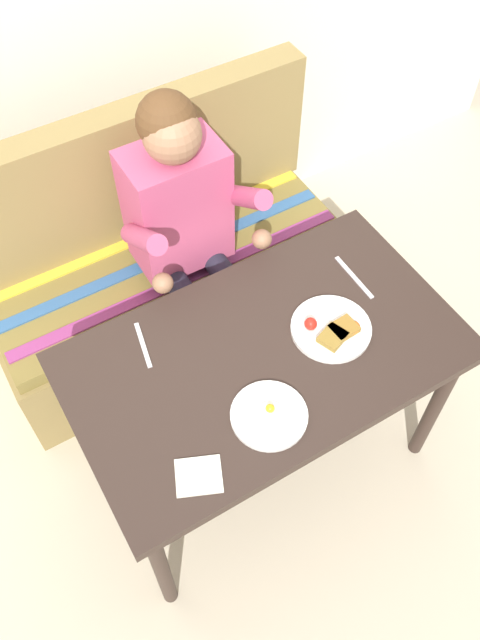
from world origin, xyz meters
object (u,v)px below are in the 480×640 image
object	(u,v)px
table	(264,367)
person	(187,223)
fork	(143,345)
knife	(354,277)
couch	(164,271)
plate_breakfast	(332,329)
napkin	(199,476)
plate_eggs	(269,415)

from	to	relation	value
table	person	size ratio (longest dim) A/B	0.99
fork	knife	xyz separation A→B (m)	(0.71, -0.11, 0.00)
fork	knife	distance (m)	0.72
knife	couch	bearing A→B (deg)	121.92
plate_breakfast	napkin	world-z (taller)	plate_breakfast
couch	plate_breakfast	size ratio (longest dim) A/B	5.75
knife	fork	bearing A→B (deg)	171.52
table	napkin	bearing A→B (deg)	-146.12
plate_breakfast	plate_eggs	size ratio (longest dim) A/B	1.13
plate_breakfast	person	bearing A→B (deg)	105.37
napkin	person	bearing A→B (deg)	63.95
napkin	plate_eggs	bearing A→B (deg)	12.15
plate_breakfast	napkin	bearing A→B (deg)	-160.55
table	fork	xyz separation A→B (m)	(-0.31, 0.21, 0.08)
couch	knife	size ratio (longest dim) A/B	7.20
plate_eggs	knife	xyz separation A→B (m)	(0.51, 0.29, -0.01)
table	plate_breakfast	distance (m)	0.24
person	fork	size ratio (longest dim) A/B	7.13
table	couch	bearing A→B (deg)	90.00
plate_breakfast	knife	size ratio (longest dim) A/B	1.25
napkin	fork	xyz separation A→B (m)	(0.06, 0.46, -0.00)
couch	napkin	distance (m)	1.14
couch	plate_breakfast	bearing A→B (deg)	-74.80
table	fork	bearing A→B (deg)	145.20
table	plate_breakfast	world-z (taller)	plate_breakfast
person	plate_breakfast	distance (m)	0.65
table	person	bearing A→B (deg)	85.59
knife	person	bearing A→B (deg)	126.86
plate_breakfast	fork	distance (m)	0.58
person	plate_eggs	xyz separation A→B (m)	(-0.15, -0.78, -0.00)
knife	napkin	bearing A→B (deg)	-155.41
napkin	knife	xyz separation A→B (m)	(0.77, 0.34, -0.00)
couch	person	bearing A→B (deg)	-75.42
napkin	plate_breakfast	bearing A→B (deg)	19.45
person	knife	world-z (taller)	person
plate_eggs	napkin	size ratio (longest dim) A/B	1.78
plate_eggs	knife	bearing A→B (deg)	29.39
table	person	distance (m)	0.60
plate_breakfast	fork	size ratio (longest dim) A/B	1.47
plate_eggs	plate_breakfast	bearing A→B (deg)	24.82
table	napkin	xyz separation A→B (m)	(-0.36, -0.24, 0.09)
napkin	knife	size ratio (longest dim) A/B	0.62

